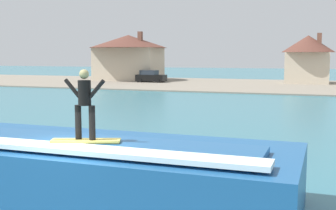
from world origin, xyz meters
TOP-DOWN VIEW (x-y plane):
  - wave_crest at (-0.00, 1.37)m, footprint 10.69×4.08m
  - surfboard at (0.17, 0.66)m, footprint 1.75×1.00m
  - surfer at (0.15, 0.66)m, footprint 1.14×0.32m
  - shoreline_bank at (0.00, 48.58)m, footprint 120.00×25.89m
  - car_near_shore at (-17.83, 48.62)m, footprint 4.19×2.23m
  - house_with_chimney at (-22.90, 51.98)m, footprint 11.87×11.87m
  - house_small_cottage at (3.28, 53.76)m, footprint 7.10×7.10m

SIDE VIEW (x-z plane):
  - shoreline_bank at x=0.00m, z-range 0.00..0.15m
  - wave_crest at x=0.00m, z-range -0.05..1.70m
  - car_near_shore at x=-17.83m, z-range 0.02..1.88m
  - surfboard at x=0.17m, z-range 1.75..1.81m
  - surfer at x=0.15m, z-range 1.92..3.67m
  - house_small_cottage at x=3.28m, z-range 0.41..7.35m
  - house_with_chimney at x=-22.90m, z-range 0.51..8.00m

